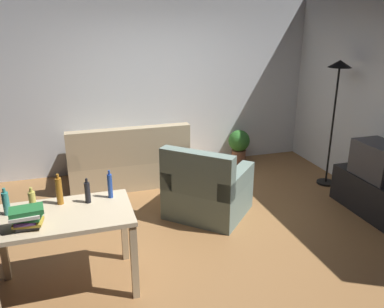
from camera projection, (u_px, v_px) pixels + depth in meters
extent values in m
cube|color=olive|center=(196.00, 229.00, 4.66)|extent=(5.20, 4.40, 0.02)
cube|color=silver|center=(155.00, 84.00, 6.19)|extent=(5.20, 0.10, 2.70)
cube|color=tan|center=(128.00, 168.00, 5.92)|extent=(1.70, 0.84, 0.40)
cube|color=tan|center=(130.00, 146.00, 5.47)|extent=(1.70, 0.16, 0.52)
cube|color=tan|center=(177.00, 144.00, 6.03)|extent=(0.16, 0.84, 0.22)
cube|color=tan|center=(73.00, 154.00, 5.61)|extent=(0.16, 0.84, 0.22)
cube|color=black|center=(373.00, 195.00, 4.95)|extent=(0.44, 1.10, 0.48)
cube|color=#2D2D33|center=(379.00, 161.00, 4.80)|extent=(0.40, 0.60, 0.44)
cylinder|color=black|center=(326.00, 182.00, 5.89)|extent=(0.26, 0.26, 0.03)
cylinder|color=black|center=(332.00, 127.00, 5.61)|extent=(0.03, 0.03, 1.68)
cone|color=black|center=(340.00, 64.00, 5.32)|extent=(0.32, 0.32, 0.10)
cube|color=#C6B28E|center=(62.00, 216.00, 3.40)|extent=(1.21, 0.71, 0.04)
cube|color=tan|center=(134.00, 262.00, 3.40)|extent=(0.06, 0.06, 0.72)
cube|color=tan|center=(3.00, 246.00, 3.64)|extent=(0.06, 0.06, 0.72)
cube|color=tan|center=(124.00, 227.00, 3.96)|extent=(0.06, 0.06, 0.72)
cylinder|color=brown|center=(238.00, 156.00, 6.70)|extent=(0.24, 0.24, 0.22)
sphere|color=#2D6B28|center=(239.00, 141.00, 6.61)|extent=(0.36, 0.36, 0.36)
cube|color=slate|center=(208.00, 198.00, 4.96)|extent=(1.23, 1.23, 0.40)
cube|color=slate|center=(197.00, 173.00, 4.52)|extent=(0.77, 0.73, 0.52)
cube|color=slate|center=(237.00, 181.00, 4.70)|extent=(0.69, 0.72, 0.22)
cube|color=slate|center=(182.00, 170.00, 5.01)|extent=(0.69, 0.72, 0.22)
cylinder|color=teal|center=(6.00, 204.00, 3.34)|extent=(0.06, 0.06, 0.20)
cylinder|color=teal|center=(4.00, 190.00, 3.30)|extent=(0.03, 0.03, 0.04)
cylinder|color=#BCB24C|center=(33.00, 202.00, 3.39)|extent=(0.06, 0.06, 0.19)
cylinder|color=#BCB24C|center=(31.00, 190.00, 3.36)|extent=(0.03, 0.03, 0.04)
cylinder|color=#9E6019|center=(59.00, 191.00, 3.53)|extent=(0.06, 0.06, 0.25)
cylinder|color=#9E6019|center=(57.00, 176.00, 3.48)|extent=(0.03, 0.03, 0.04)
cylinder|color=black|center=(88.00, 193.00, 3.56)|extent=(0.05, 0.05, 0.19)
cylinder|color=black|center=(86.00, 181.00, 3.52)|extent=(0.02, 0.02, 0.04)
cylinder|color=#2347A3|center=(110.00, 186.00, 3.66)|extent=(0.05, 0.05, 0.23)
cylinder|color=#2347A3|center=(109.00, 172.00, 3.61)|extent=(0.02, 0.02, 0.04)
cube|color=#333338|center=(28.00, 226.00, 3.16)|extent=(0.17, 0.14, 0.04)
cube|color=#B7932D|center=(28.00, 223.00, 3.14)|extent=(0.24, 0.18, 0.02)
cube|color=#593372|center=(26.00, 220.00, 3.13)|extent=(0.16, 0.18, 0.03)
cube|color=#236B33|center=(27.00, 217.00, 3.12)|extent=(0.25, 0.19, 0.03)
cube|color=beige|center=(25.00, 215.00, 3.10)|extent=(0.23, 0.18, 0.03)
cube|color=#236B33|center=(26.00, 210.00, 3.10)|extent=(0.27, 0.19, 0.04)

